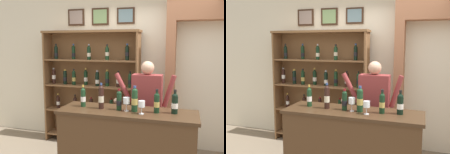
% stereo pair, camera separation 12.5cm
% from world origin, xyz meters
% --- Properties ---
extents(back_wall, '(12.00, 0.19, 3.45)m').
position_xyz_m(back_wall, '(-0.00, 1.54, 1.73)').
color(back_wall, beige).
rests_on(back_wall, ground).
extents(wine_shelf, '(1.80, 0.34, 2.06)m').
position_xyz_m(wine_shelf, '(-0.83, 1.25, 1.09)').
color(wine_shelf, brown).
rests_on(wine_shelf, ground).
extents(archway_doorway, '(1.50, 0.45, 2.53)m').
position_xyz_m(archway_doorway, '(1.23, 1.41, 1.46)').
color(archway_doorway, '#9E6647').
rests_on(archway_doorway, ground).
extents(tasting_counter, '(1.72, 0.57, 1.00)m').
position_xyz_m(tasting_counter, '(0.13, -0.00, 0.50)').
color(tasting_counter, '#4C331E').
rests_on(tasting_counter, ground).
extents(shopkeeper, '(0.93, 0.22, 1.58)m').
position_xyz_m(shopkeeper, '(0.28, 0.62, 0.98)').
color(shopkeeper, '#2D3347').
rests_on(shopkeeper, ground).
extents(tasting_bottle_vin_santo, '(0.07, 0.07, 0.29)m').
position_xyz_m(tasting_bottle_vin_santo, '(-0.47, 0.03, 1.13)').
color(tasting_bottle_vin_santo, '#19381E').
rests_on(tasting_bottle_vin_santo, tasting_counter).
extents(tasting_bottle_chianti, '(0.07, 0.07, 0.33)m').
position_xyz_m(tasting_bottle_chianti, '(-0.21, 0.00, 1.16)').
color(tasting_bottle_chianti, black).
rests_on(tasting_bottle_chianti, tasting_counter).
extents(tasting_bottle_rosso, '(0.07, 0.07, 0.27)m').
position_xyz_m(tasting_bottle_rosso, '(0.03, 0.01, 1.13)').
color(tasting_bottle_rosso, black).
rests_on(tasting_bottle_rosso, tasting_counter).
extents(tasting_bottle_prosecco, '(0.08, 0.08, 0.32)m').
position_xyz_m(tasting_bottle_prosecco, '(0.23, -0.01, 1.15)').
color(tasting_bottle_prosecco, '#19381E').
rests_on(tasting_bottle_prosecco, tasting_counter).
extents(tasting_bottle_riserva, '(0.07, 0.07, 0.29)m').
position_xyz_m(tasting_bottle_riserva, '(0.49, 0.01, 1.13)').
color(tasting_bottle_riserva, black).
rests_on(tasting_bottle_riserva, tasting_counter).
extents(tasting_bottle_grappa, '(0.08, 0.08, 0.29)m').
position_xyz_m(tasting_bottle_grappa, '(0.70, 0.04, 1.13)').
color(tasting_bottle_grappa, black).
rests_on(tasting_bottle_grappa, tasting_counter).
extents(wine_glass_center, '(0.08, 0.08, 0.17)m').
position_xyz_m(wine_glass_center, '(0.13, -0.02, 1.12)').
color(wine_glass_center, silver).
rests_on(wine_glass_center, tasting_counter).
extents(wine_glass_left, '(0.08, 0.08, 0.16)m').
position_xyz_m(wine_glass_left, '(0.33, -0.09, 1.11)').
color(wine_glass_left, silver).
rests_on(wine_glass_left, tasting_counter).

